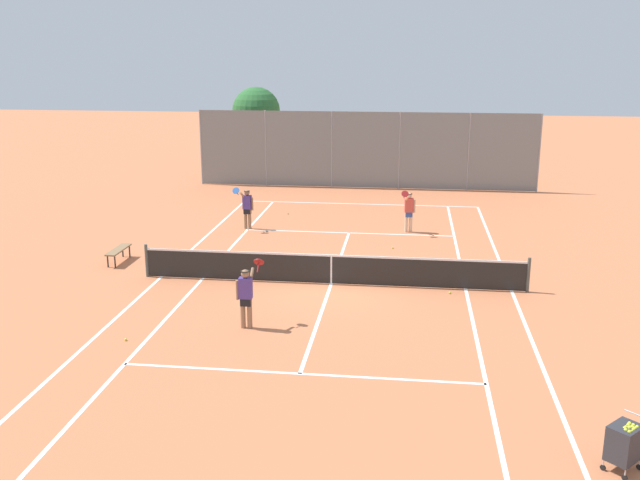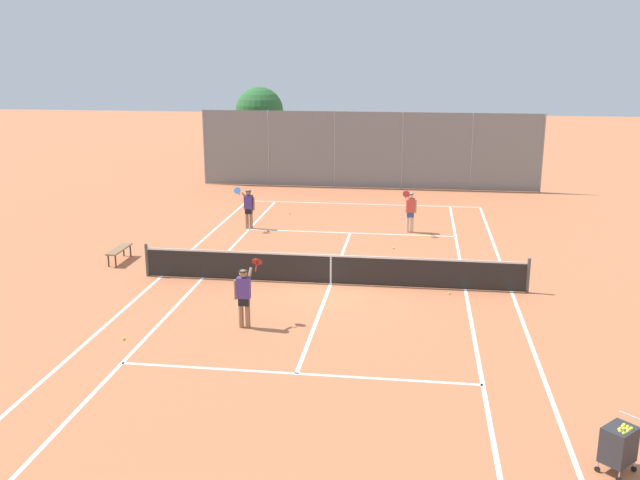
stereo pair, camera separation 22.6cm
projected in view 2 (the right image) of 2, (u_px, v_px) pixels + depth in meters
The scene contains 16 objects.
ground_plane at pixel (331, 284), 22.20m from camera, with size 120.00×120.00×0.00m, color #C67047.
court_line_markings at pixel (331, 284), 22.20m from camera, with size 11.10×23.90×0.01m.
tennis_net at pixel (331, 268), 22.07m from camera, with size 12.00×0.10×1.07m.
ball_cart at pixel (619, 444), 12.22m from camera, with size 0.76×0.77×0.96m.
player_near_side at pixel (244, 294), 18.52m from camera, with size 0.65×0.74×1.77m.
player_far_left at pixel (249, 206), 28.79m from camera, with size 0.74×0.72×1.77m.
player_far_right at pixel (410, 210), 28.20m from camera, with size 0.58×0.81×1.77m.
loose_tennis_ball_0 at pixel (393, 248), 26.07m from camera, with size 0.07×0.07×0.07m, color #D1DB33.
loose_tennis_ball_1 at pixel (449, 293), 21.27m from camera, with size 0.07×0.07×0.07m, color #D1DB33.
loose_tennis_ball_2 at pixel (245, 231), 28.43m from camera, with size 0.07×0.07×0.07m, color #D1DB33.
loose_tennis_ball_3 at pixel (124, 339), 17.92m from camera, with size 0.07×0.07×0.07m, color #D1DB33.
loose_tennis_ball_4 at pixel (243, 260), 24.65m from camera, with size 0.07×0.07×0.07m, color #D1DB33.
loose_tennis_ball_5 at pixel (290, 213), 31.53m from camera, with size 0.07×0.07×0.07m, color #D1DB33.
courtside_bench at pixel (119, 250), 24.44m from camera, with size 0.36×1.50×0.47m.
back_fence at pixel (368, 150), 36.98m from camera, with size 17.67×0.08×3.98m.
tree_behind_left at pixel (258, 112), 40.52m from camera, with size 2.71×2.71×5.01m.
Camera 2 is at (2.53, -20.93, 7.10)m, focal length 40.00 mm.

